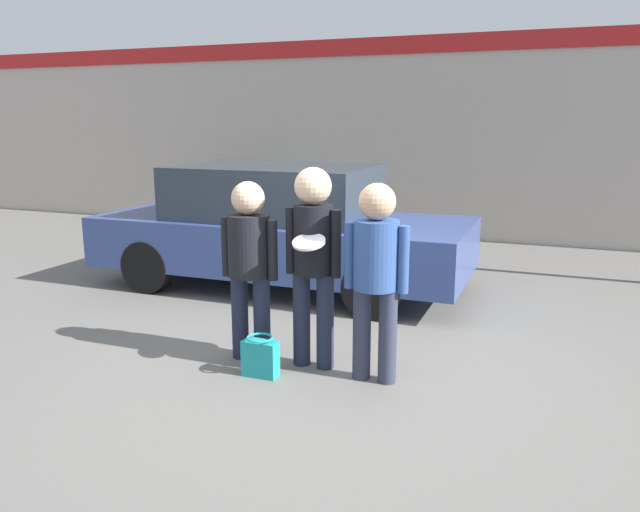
{
  "coord_description": "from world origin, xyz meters",
  "views": [
    {
      "loc": [
        1.93,
        -4.84,
        2.13
      ],
      "look_at": [
        0.01,
        0.1,
        0.96
      ],
      "focal_mm": 35.0,
      "sensor_mm": 36.0,
      "label": 1
    }
  ],
  "objects_px": {
    "person_right": "(376,266)",
    "shrub": "(264,206)",
    "person_middle_with_frisbee": "(313,250)",
    "handbag": "(260,357)",
    "person_left": "(249,256)",
    "parked_car_near": "(280,227)"
  },
  "relations": [
    {
      "from": "parked_car_near",
      "to": "shrub",
      "type": "distance_m",
      "value": 3.95
    },
    {
      "from": "person_left",
      "to": "parked_car_near",
      "type": "height_order",
      "value": "person_left"
    },
    {
      "from": "person_middle_with_frisbee",
      "to": "parked_car_near",
      "type": "relative_size",
      "value": 0.37
    },
    {
      "from": "handbag",
      "to": "parked_car_near",
      "type": "bearing_deg",
      "value": 111.29
    },
    {
      "from": "person_right",
      "to": "handbag",
      "type": "relative_size",
      "value": 4.7
    },
    {
      "from": "shrub",
      "to": "person_middle_with_frisbee",
      "type": "bearing_deg",
      "value": -60.14
    },
    {
      "from": "person_middle_with_frisbee",
      "to": "handbag",
      "type": "distance_m",
      "value": 1.0
    },
    {
      "from": "person_right",
      "to": "person_middle_with_frisbee",
      "type": "bearing_deg",
      "value": 170.56
    },
    {
      "from": "parked_car_near",
      "to": "shrub",
      "type": "height_order",
      "value": "parked_car_near"
    },
    {
      "from": "person_right",
      "to": "parked_car_near",
      "type": "bearing_deg",
      "value": 129.0
    },
    {
      "from": "person_middle_with_frisbee",
      "to": "shrub",
      "type": "xyz_separation_m",
      "value": [
        -3.31,
        5.77,
        -0.53
      ]
    },
    {
      "from": "person_middle_with_frisbee",
      "to": "person_right",
      "type": "distance_m",
      "value": 0.59
    },
    {
      "from": "shrub",
      "to": "handbag",
      "type": "xyz_separation_m",
      "value": [
        2.98,
        -6.14,
        -0.34
      ]
    },
    {
      "from": "person_right",
      "to": "shrub",
      "type": "distance_m",
      "value": 7.06
    },
    {
      "from": "person_right",
      "to": "person_left",
      "type": "bearing_deg",
      "value": 177.54
    },
    {
      "from": "person_middle_with_frisbee",
      "to": "parked_car_near",
      "type": "xyz_separation_m",
      "value": [
        -1.38,
        2.33,
        -0.26
      ]
    },
    {
      "from": "person_right",
      "to": "handbag",
      "type": "bearing_deg",
      "value": -163.54
    },
    {
      "from": "handbag",
      "to": "person_right",
      "type": "bearing_deg",
      "value": 16.46
    },
    {
      "from": "person_middle_with_frisbee",
      "to": "handbag",
      "type": "bearing_deg",
      "value": -132.23
    },
    {
      "from": "person_middle_with_frisbee",
      "to": "person_right",
      "type": "bearing_deg",
      "value": -9.44
    },
    {
      "from": "person_right",
      "to": "shrub",
      "type": "bearing_deg",
      "value": 123.57
    },
    {
      "from": "person_right",
      "to": "shrub",
      "type": "xyz_separation_m",
      "value": [
        -3.89,
        5.87,
        -0.47
      ]
    }
  ]
}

